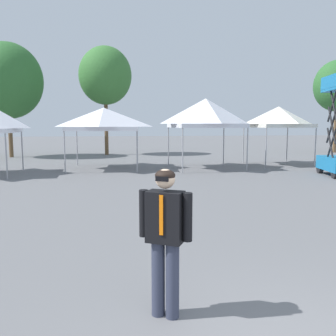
% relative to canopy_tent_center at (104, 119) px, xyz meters
% --- Properties ---
extents(canopy_tent_center, '(3.76, 3.76, 3.15)m').
position_rel_canopy_tent_center_xyz_m(canopy_tent_center, '(0.00, 0.00, 0.00)').
color(canopy_tent_center, '#9E9EA3').
rests_on(canopy_tent_center, ground).
extents(canopy_tent_behind_right, '(3.64, 3.64, 3.62)m').
position_rel_canopy_tent_center_xyz_m(canopy_tent_behind_right, '(5.22, -0.60, 0.31)').
color(canopy_tent_behind_right, '#9E9EA3').
rests_on(canopy_tent_behind_right, ground).
extents(canopy_tent_behind_center, '(3.23, 3.23, 3.30)m').
position_rel_canopy_tent_center_xyz_m(canopy_tent_behind_center, '(9.70, 0.46, 0.14)').
color(canopy_tent_behind_center, '#9E9EA3').
rests_on(canopy_tent_behind_center, ground).
extents(person_foreground, '(0.59, 0.41, 1.78)m').
position_rel_canopy_tent_center_xyz_m(person_foreground, '(1.23, -14.83, -1.53)').
color(person_foreground, '#33384C').
rests_on(person_foreground, ground).
extents(tree_behind_tents_right, '(3.91, 3.91, 8.08)m').
position_rel_canopy_tent_center_xyz_m(tree_behind_tents_right, '(-0.16, 8.83, 3.34)').
color(tree_behind_tents_right, brown).
rests_on(tree_behind_tents_right, ground).
extents(tree_behind_tents_center, '(4.74, 4.74, 7.91)m').
position_rel_canopy_tent_center_xyz_m(tree_behind_tents_center, '(-6.79, 7.68, 2.73)').
color(tree_behind_tents_center, brown).
rests_on(tree_behind_tents_center, ground).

